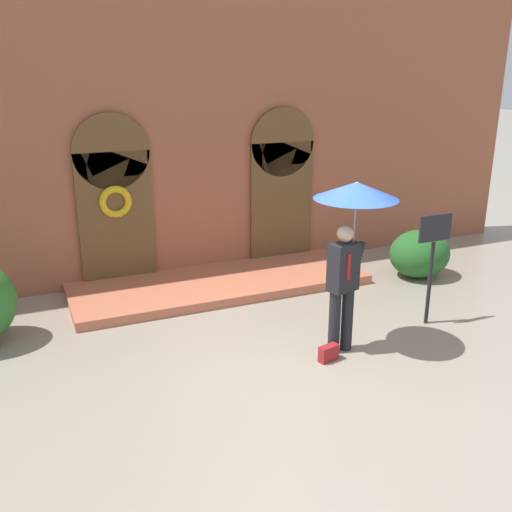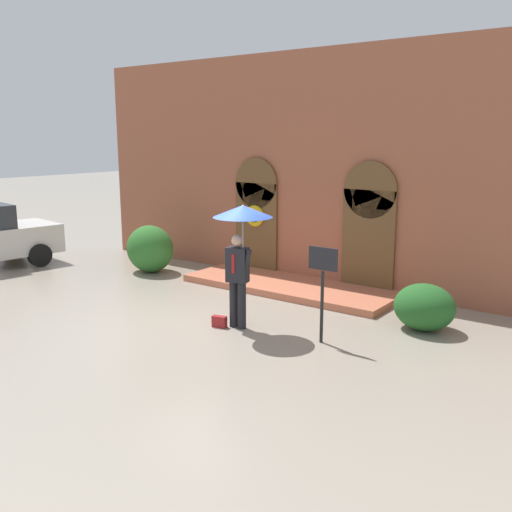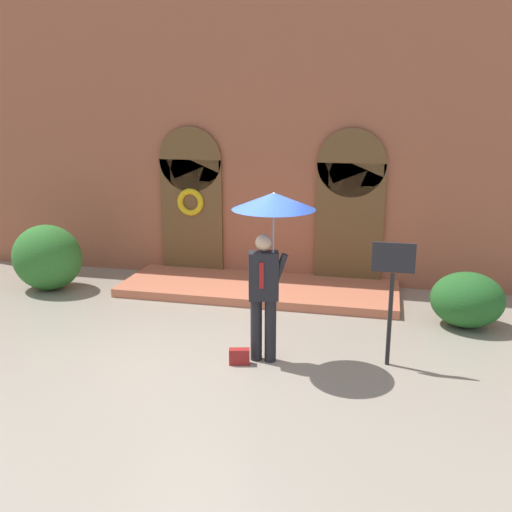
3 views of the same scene
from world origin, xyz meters
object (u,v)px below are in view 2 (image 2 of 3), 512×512
object	(u,v)px
handbag	(219,322)
sign_post	(323,279)
shrub_right	(424,307)
person_with_umbrella	(241,229)
shrub_left	(150,249)

from	to	relation	value
handbag	sign_post	size ratio (longest dim) A/B	0.16
shrub_right	person_with_umbrella	bearing A→B (deg)	-144.78
sign_post	shrub_left	distance (m)	6.71
shrub_left	shrub_right	distance (m)	7.62
handbag	shrub_right	distance (m)	3.89
handbag	shrub_right	xyz separation A→B (m)	(3.20, 2.18, 0.33)
sign_post	handbag	bearing A→B (deg)	-167.32
handbag	shrub_left	size ratio (longest dim) A/B	0.21
person_with_umbrella	handbag	bearing A→B (deg)	-152.89
shrub_left	handbag	bearing A→B (deg)	-28.35
person_with_umbrella	sign_post	bearing A→B (deg)	8.78
person_with_umbrella	shrub_right	xyz separation A→B (m)	(2.81, 1.98, -1.47)
person_with_umbrella	sign_post	world-z (taller)	person_with_umbrella
sign_post	shrub_right	size ratio (longest dim) A/B	1.49
handbag	sign_post	xyz separation A→B (m)	(1.98, 0.45, 1.05)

